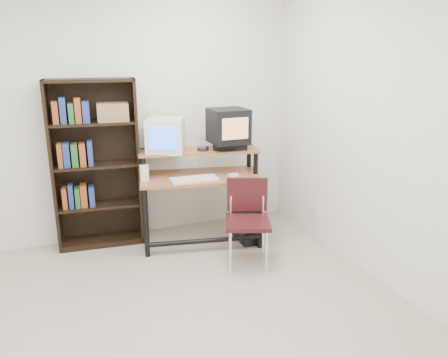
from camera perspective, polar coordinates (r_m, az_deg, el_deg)
name	(u,v)px	position (r m, az deg, el deg)	size (l,w,h in m)	color
floor	(163,340)	(3.34, -7.99, -20.15)	(4.00, 4.00, 0.01)	#B7AE97
back_wall	(111,118)	(4.71, -14.56, 7.66)	(4.00, 0.01, 2.60)	white
right_wall	(404,140)	(3.74, 22.46, 4.75)	(0.01, 4.00, 2.60)	white
computer_desk	(200,179)	(4.55, -3.12, 0.01)	(1.33, 0.85, 0.98)	#965731
crt_monitor	(166,135)	(4.51, -7.64, 5.66)	(0.48, 0.48, 0.35)	silver
vcr	(230,146)	(4.63, 0.74, 4.39)	(0.36, 0.26, 0.08)	black
crt_tv	(228,126)	(4.55, 0.56, 6.96)	(0.38, 0.38, 0.35)	black
cd_spindle	(203,149)	(4.53, -2.76, 3.91)	(0.12, 0.12, 0.05)	#26262B
keyboard	(194,180)	(4.36, -3.92, -0.12)	(0.47, 0.21, 0.04)	silver
mousepad	(233,178)	(4.48, 1.19, 0.17)	(0.22, 0.18, 0.01)	black
mouse	(233,175)	(4.49, 1.24, 0.46)	(0.10, 0.06, 0.03)	white
desk_speaker	(144,174)	(4.39, -10.39, 0.69)	(0.08, 0.07, 0.17)	silver
pc_tower	(245,220)	(4.75, 2.79, -5.39)	(0.20, 0.45, 0.42)	black
school_chair	(248,213)	(4.13, 3.09, -4.50)	(0.53, 0.53, 0.82)	black
bookshelf	(96,162)	(4.63, -16.41, 2.11)	(0.88, 0.36, 1.72)	black
wall_outlet	(315,211)	(4.86, 11.75, -4.09)	(0.02, 0.08, 0.12)	beige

